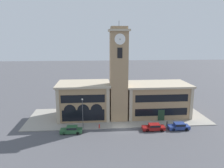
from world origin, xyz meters
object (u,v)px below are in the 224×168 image
at_px(parked_car_far, 179,126).
at_px(parked_car_near, 72,130).
at_px(fire_hydrant, 99,126).
at_px(bollard, 167,124).
at_px(parked_car_mid, 154,127).
at_px(street_lamp, 83,109).

bearing_deg(parked_car_far, parked_car_near, 0.68).
bearing_deg(fire_hydrant, parked_car_near, -162.67).
height_order(parked_car_near, parked_car_far, parked_car_near).
bearing_deg(parked_car_near, bollard, -174.68).
xyz_separation_m(parked_car_near, fire_hydrant, (5.55, 1.73, -0.17)).
bearing_deg(parked_car_mid, bollard, -153.45).
bearing_deg(parked_car_mid, street_lamp, -7.66).
bearing_deg(bollard, parked_car_near, -175.36).
xyz_separation_m(bollard, fire_hydrant, (-14.44, 0.11, -0.10)).
height_order(parked_car_far, street_lamp, street_lamp).
bearing_deg(street_lamp, parked_car_far, -6.12).
distance_m(parked_car_near, parked_car_far, 21.95).
bearing_deg(fire_hydrant, parked_car_mid, -8.87).
relative_size(parked_car_mid, fire_hydrant, 5.34).
bearing_deg(bollard, parked_car_far, -39.53).
distance_m(street_lamp, bollard, 18.19).
distance_m(parked_car_far, street_lamp, 20.21).
distance_m(parked_car_mid, street_lamp, 15.06).
bearing_deg(parked_car_far, parked_car_mid, 0.68).
bearing_deg(parked_car_mid, fire_hydrant, -8.18).
xyz_separation_m(parked_car_near, parked_car_mid, (16.64, -0.00, -0.03)).
xyz_separation_m(parked_car_near, street_lamp, (2.17, 2.12, 3.53)).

